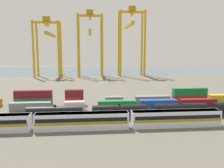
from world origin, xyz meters
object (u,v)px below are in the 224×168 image
(shipping_container_9, at_px, (74,101))
(gantry_crane_east, at_px, (131,34))
(shipping_container_12, at_px, (152,100))
(gantry_crane_west, at_px, (48,40))
(gantry_crane_central, at_px, (90,37))
(freight_tank_row, at_px, (180,110))
(passenger_train, at_px, (82,120))
(shipping_container_1, at_px, (31,106))

(shipping_container_9, xyz_separation_m, gantry_crane_east, (35.81, 94.52, 29.56))
(shipping_container_12, bearing_deg, gantry_crane_west, 118.39)
(gantry_crane_central, bearing_deg, gantry_crane_west, 178.65)
(freight_tank_row, xyz_separation_m, shipping_container_9, (-29.75, 17.64, -0.66))
(freight_tank_row, bearing_deg, passenger_train, -164.11)
(gantry_crane_central, bearing_deg, shipping_container_1, -100.37)
(shipping_container_12, height_order, gantry_crane_west, gantry_crane_west)
(freight_tank_row, distance_m, gantry_crane_west, 127.40)
(shipping_container_1, bearing_deg, gantry_crane_west, 96.57)
(passenger_train, relative_size, shipping_container_1, 5.46)
(passenger_train, distance_m, shipping_container_12, 34.36)
(freight_tank_row, relative_size, shipping_container_9, 13.49)
(gantry_crane_east, bearing_deg, freight_tank_row, -93.09)
(gantry_crane_central, xyz_separation_m, gantry_crane_east, (30.15, 0.18, 2.51))
(freight_tank_row, bearing_deg, gantry_crane_east, 86.91)
(freight_tank_row, bearing_deg, shipping_container_9, 149.33)
(shipping_container_1, height_order, shipping_container_9, same)
(gantry_crane_central, bearing_deg, shipping_container_12, -77.33)
(shipping_container_1, xyz_separation_m, gantry_crane_west, (-11.70, 101.56, 24.88))
(passenger_train, distance_m, gantry_crane_west, 125.71)
(shipping_container_12, bearing_deg, shipping_container_9, 180.00)
(freight_tank_row, xyz_separation_m, gantry_crane_west, (-54.25, 112.69, 24.23))
(shipping_container_12, bearing_deg, passenger_train, -132.99)
(shipping_container_9, bearing_deg, gantry_crane_east, 69.25)
(gantry_crane_east, bearing_deg, passenger_train, -105.13)
(gantry_crane_west, height_order, gantry_crane_east, gantry_crane_east)
(gantry_crane_east, bearing_deg, shipping_container_9, -110.75)
(shipping_container_12, height_order, gantry_crane_east, gantry_crane_east)
(shipping_container_1, relative_size, shipping_container_12, 1.00)
(shipping_container_1, xyz_separation_m, gantry_crane_east, (48.61, 101.03, 29.56))
(shipping_container_12, relative_size, gantry_crane_east, 0.24)
(freight_tank_row, height_order, gantry_crane_west, gantry_crane_west)
(passenger_train, height_order, gantry_crane_west, gantry_crane_west)
(shipping_container_12, bearing_deg, freight_tank_row, -80.73)
(passenger_train, height_order, shipping_container_9, passenger_train)
(freight_tank_row, xyz_separation_m, shipping_container_1, (-42.55, 11.14, -0.66))
(shipping_container_1, bearing_deg, freight_tank_row, -14.67)
(gantry_crane_west, relative_size, gantry_crane_east, 0.84)
(shipping_container_9, height_order, gantry_crane_west, gantry_crane_west)
(passenger_train, bearing_deg, shipping_container_12, 47.01)
(shipping_container_9, distance_m, gantry_crane_west, 101.26)
(freight_tank_row, xyz_separation_m, shipping_container_12, (-2.88, 17.64, -0.66))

